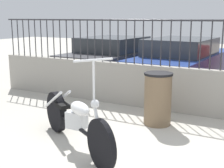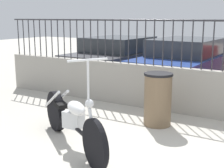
% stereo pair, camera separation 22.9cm
% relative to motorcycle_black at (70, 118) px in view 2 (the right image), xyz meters
% --- Properties ---
extents(low_wall, '(9.96, 0.18, 0.89)m').
position_rel_motorcycle_black_xyz_m(low_wall, '(1.35, 2.33, 0.05)').
color(low_wall, '#9E998E').
rests_on(low_wall, ground_plane).
extents(fence_railing, '(9.96, 0.04, 0.92)m').
position_rel_motorcycle_black_xyz_m(fence_railing, '(1.35, 2.33, 1.09)').
color(fence_railing, '#2D2D33').
rests_on(fence_railing, low_wall).
extents(motorcycle_black, '(1.98, 1.27, 1.37)m').
position_rel_motorcycle_black_xyz_m(motorcycle_black, '(0.00, 0.00, 0.00)').
color(motorcycle_black, black).
rests_on(motorcycle_black, ground_plane).
extents(trash_bin, '(0.49, 0.49, 0.92)m').
position_rel_motorcycle_black_xyz_m(trash_bin, '(0.78, 1.45, 0.06)').
color(trash_bin, brown).
rests_on(trash_bin, ground_plane).
extents(car_dark_grey, '(2.00, 4.17, 1.26)m').
position_rel_motorcycle_black_xyz_m(car_dark_grey, '(-1.98, 5.05, 0.25)').
color(car_dark_grey, black).
rests_on(car_dark_grey, ground_plane).
extents(car_blue, '(1.97, 4.65, 1.28)m').
position_rel_motorcycle_black_xyz_m(car_blue, '(0.14, 5.16, 0.25)').
color(car_blue, black).
rests_on(car_blue, ground_plane).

